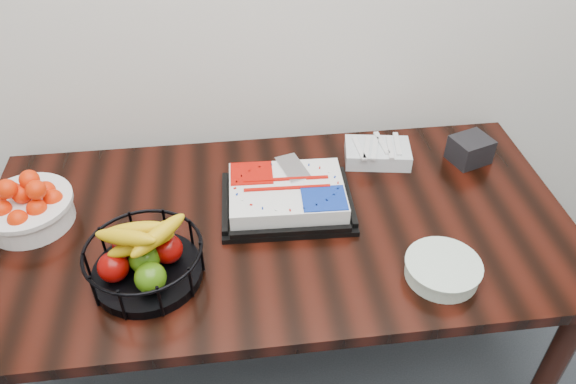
{
  "coord_description": "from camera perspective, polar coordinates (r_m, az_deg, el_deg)",
  "views": [
    {
      "loc": [
        -0.12,
        0.74,
        1.91
      ],
      "look_at": [
        0.04,
        2.04,
        0.83
      ],
      "focal_mm": 35.0,
      "sensor_mm": 36.0,
      "label": 1
    }
  ],
  "objects": [
    {
      "name": "tangerine_bowl",
      "position": [
        1.84,
        -25.12,
        -1.01
      ],
      "size": [
        0.27,
        0.27,
        0.17
      ],
      "color": "white",
      "rests_on": "table"
    },
    {
      "name": "table",
      "position": [
        1.78,
        -1.05,
        -5.0
      ],
      "size": [
        1.8,
        0.9,
        0.75
      ],
      "color": "black",
      "rests_on": "ground"
    },
    {
      "name": "cake_tray",
      "position": [
        1.75,
        -0.12,
        -0.42
      ],
      "size": [
        0.42,
        0.33,
        0.08
      ],
      "color": "black",
      "rests_on": "table"
    },
    {
      "name": "plate_stack",
      "position": [
        1.6,
        15.41,
        -7.6
      ],
      "size": [
        0.21,
        0.21,
        0.05
      ],
      "color": "white",
      "rests_on": "table"
    },
    {
      "name": "fruit_basket",
      "position": [
        1.56,
        -14.37,
        -6.58
      ],
      "size": [
        0.32,
        0.32,
        0.17
      ],
      "color": "black",
      "rests_on": "table"
    },
    {
      "name": "napkin_box",
      "position": [
        2.03,
        18.01,
        4.11
      ],
      "size": [
        0.15,
        0.14,
        0.09
      ],
      "primitive_type": "cube",
      "rotation": [
        0.0,
        0.0,
        0.33
      ],
      "color": "black",
      "rests_on": "table"
    },
    {
      "name": "fork_bag",
      "position": [
        1.97,
        9.06,
        3.99
      ],
      "size": [
        0.24,
        0.18,
        0.06
      ],
      "color": "silver",
      "rests_on": "table"
    }
  ]
}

